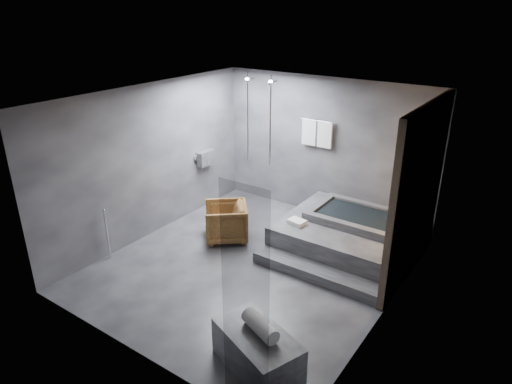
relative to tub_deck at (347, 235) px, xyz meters
The scene contains 7 objects.
room 2.02m from the tub_deck, 118.47° to the right, with size 5.00×5.04×2.82m.
tub_deck is the anchor object (origin of this frame).
tub_step 1.19m from the tub_deck, 90.00° to the right, with size 2.20×0.36×0.18m, color #2F2F31.
concrete_bench 3.31m from the tub_deck, 84.33° to the right, with size 1.11×0.61×0.50m, color #313234.
driftwood_chair 2.21m from the tub_deck, 154.15° to the right, with size 0.74×0.77×0.70m, color #462A11.
rolled_towel 3.29m from the tub_deck, 84.02° to the right, with size 0.19×0.19×0.53m, color white.
deck_towel 0.96m from the tub_deck, 142.26° to the right, with size 0.30×0.22×0.08m, color white.
Camera 1 is at (3.80, -5.36, 4.09)m, focal length 32.00 mm.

